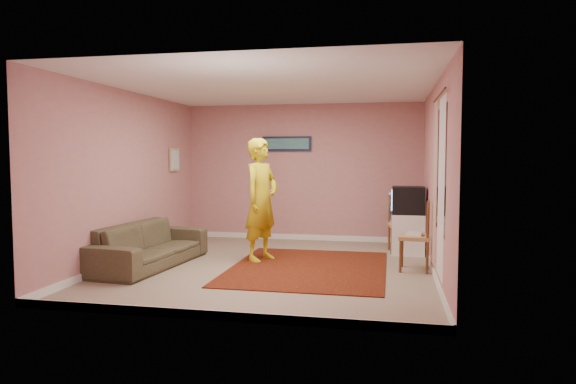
% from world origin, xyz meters
% --- Properties ---
extents(ground, '(5.00, 5.00, 0.00)m').
position_xyz_m(ground, '(0.00, 0.00, 0.00)').
color(ground, gray).
rests_on(ground, ground).
extents(wall_back, '(4.50, 0.02, 2.60)m').
position_xyz_m(wall_back, '(0.00, 2.50, 1.30)').
color(wall_back, tan).
rests_on(wall_back, ground).
extents(wall_front, '(4.50, 0.02, 2.60)m').
position_xyz_m(wall_front, '(0.00, -2.50, 1.30)').
color(wall_front, tan).
rests_on(wall_front, ground).
extents(wall_left, '(0.02, 5.00, 2.60)m').
position_xyz_m(wall_left, '(-2.25, 0.00, 1.30)').
color(wall_left, tan).
rests_on(wall_left, ground).
extents(wall_right, '(0.02, 5.00, 2.60)m').
position_xyz_m(wall_right, '(2.25, 0.00, 1.30)').
color(wall_right, tan).
rests_on(wall_right, ground).
extents(ceiling, '(4.50, 5.00, 0.02)m').
position_xyz_m(ceiling, '(0.00, 0.00, 2.60)').
color(ceiling, white).
rests_on(ceiling, wall_back).
extents(baseboard_back, '(4.50, 0.02, 0.10)m').
position_xyz_m(baseboard_back, '(0.00, 2.49, 0.05)').
color(baseboard_back, white).
rests_on(baseboard_back, ground).
extents(baseboard_front, '(4.50, 0.02, 0.10)m').
position_xyz_m(baseboard_front, '(0.00, -2.49, 0.05)').
color(baseboard_front, white).
rests_on(baseboard_front, ground).
extents(baseboard_left, '(0.02, 5.00, 0.10)m').
position_xyz_m(baseboard_left, '(-2.24, 0.00, 0.05)').
color(baseboard_left, white).
rests_on(baseboard_left, ground).
extents(baseboard_right, '(0.02, 5.00, 0.10)m').
position_xyz_m(baseboard_right, '(2.24, 0.00, 0.05)').
color(baseboard_right, white).
rests_on(baseboard_right, ground).
extents(window, '(0.01, 1.10, 1.50)m').
position_xyz_m(window, '(2.24, -0.90, 1.45)').
color(window, black).
rests_on(window, wall_right).
extents(curtain_sheer, '(0.01, 0.75, 2.10)m').
position_xyz_m(curtain_sheer, '(2.23, -1.05, 1.25)').
color(curtain_sheer, white).
rests_on(curtain_sheer, wall_right).
extents(curtain_floral, '(0.01, 0.35, 2.10)m').
position_xyz_m(curtain_floral, '(2.21, -0.35, 1.25)').
color(curtain_floral, beige).
rests_on(curtain_floral, wall_right).
extents(curtain_rod, '(0.02, 1.40, 0.02)m').
position_xyz_m(curtain_rod, '(2.20, -0.90, 2.32)').
color(curtain_rod, brown).
rests_on(curtain_rod, wall_right).
extents(picture_back, '(0.95, 0.04, 0.28)m').
position_xyz_m(picture_back, '(-0.30, 2.47, 1.85)').
color(picture_back, '#131734').
rests_on(picture_back, wall_back).
extents(picture_left, '(0.04, 0.38, 0.42)m').
position_xyz_m(picture_left, '(-2.22, 1.60, 1.55)').
color(picture_left, tan).
rests_on(picture_left, wall_left).
extents(area_rug, '(2.20, 2.75, 0.01)m').
position_xyz_m(area_rug, '(0.51, 0.01, 0.01)').
color(area_rug, black).
rests_on(area_rug, ground).
extents(tv_cabinet, '(0.52, 0.48, 0.67)m').
position_xyz_m(tv_cabinet, '(1.95, 1.39, 0.33)').
color(tv_cabinet, white).
rests_on(tv_cabinet, ground).
extents(crt_tv, '(0.54, 0.48, 0.45)m').
position_xyz_m(crt_tv, '(1.94, 1.39, 0.89)').
color(crt_tv, black).
rests_on(crt_tv, tv_cabinet).
extents(chair_a, '(0.48, 0.46, 0.52)m').
position_xyz_m(chair_a, '(1.85, 1.55, 0.58)').
color(chair_a, tan).
rests_on(chair_a, ground).
extents(dvd_player, '(0.38, 0.30, 0.06)m').
position_xyz_m(dvd_player, '(1.85, 1.55, 0.52)').
color(dvd_player, '#AAAAAF').
rests_on(dvd_player, chair_a).
extents(blue_throw, '(0.44, 0.05, 0.46)m').
position_xyz_m(blue_throw, '(1.85, 1.74, 0.77)').
color(blue_throw, '#99C3FB').
rests_on(blue_throw, chair_a).
extents(chair_b, '(0.45, 0.47, 0.53)m').
position_xyz_m(chair_b, '(2.00, 0.17, 0.60)').
color(chair_b, tan).
rests_on(chair_b, ground).
extents(game_console, '(0.25, 0.21, 0.04)m').
position_xyz_m(game_console, '(2.00, 0.17, 0.52)').
color(game_console, white).
rests_on(game_console, chair_b).
extents(sofa, '(1.04, 2.23, 0.63)m').
position_xyz_m(sofa, '(-1.80, -0.29, 0.31)').
color(sofa, brown).
rests_on(sofa, ground).
extents(person, '(0.68, 0.81, 1.89)m').
position_xyz_m(person, '(-0.29, 0.43, 0.94)').
color(person, gold).
rests_on(person, ground).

